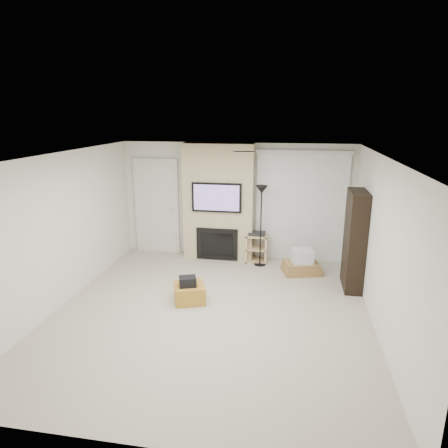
% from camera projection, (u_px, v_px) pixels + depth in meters
% --- Properties ---
extents(floor, '(5.00, 5.50, 0.00)m').
position_uv_depth(floor, '(211.00, 312.00, 6.43)').
color(floor, '#BDB29D').
rests_on(floor, ground).
extents(ceiling, '(5.00, 5.50, 0.00)m').
position_uv_depth(ceiling, '(210.00, 156.00, 5.76)').
color(ceiling, white).
rests_on(ceiling, wall_back).
extents(wall_back, '(5.00, 0.00, 2.50)m').
position_uv_depth(wall_back, '(236.00, 201.00, 8.71)').
color(wall_back, white).
rests_on(wall_back, ground).
extents(wall_front, '(5.00, 0.00, 2.50)m').
position_uv_depth(wall_front, '(147.00, 333.00, 3.49)').
color(wall_front, white).
rests_on(wall_front, ground).
extents(wall_left, '(0.00, 5.50, 2.50)m').
position_uv_depth(wall_left, '(61.00, 231.00, 6.51)').
color(wall_left, white).
rests_on(wall_left, ground).
extents(wall_right, '(0.00, 5.50, 2.50)m').
position_uv_depth(wall_right, '(382.00, 248.00, 5.69)').
color(wall_right, white).
rests_on(wall_right, ground).
extents(hvac_vent, '(0.35, 0.18, 0.01)m').
position_uv_depth(hvac_vent, '(244.00, 152.00, 6.45)').
color(hvac_vent, silver).
rests_on(hvac_vent, ceiling).
extents(ottoman, '(0.64, 0.64, 0.30)m').
position_uv_depth(ottoman, '(190.00, 293.00, 6.78)').
color(ottoman, '#AE7F29').
rests_on(ottoman, floor).
extents(black_bag, '(0.34, 0.30, 0.16)m').
position_uv_depth(black_bag, '(188.00, 281.00, 6.68)').
color(black_bag, black).
rests_on(black_bag, ottoman).
extents(fireplace_wall, '(1.50, 0.47, 2.50)m').
position_uv_depth(fireplace_wall, '(219.00, 203.00, 8.57)').
color(fireplace_wall, '#C7B685').
rests_on(fireplace_wall, floor).
extents(entry_door, '(1.02, 0.11, 2.14)m').
position_uv_depth(entry_door, '(157.00, 207.00, 9.02)').
color(entry_door, silver).
rests_on(entry_door, floor).
extents(vertical_blinds, '(1.98, 0.10, 2.37)m').
position_uv_depth(vertical_blinds, '(301.00, 203.00, 8.42)').
color(vertical_blinds, silver).
rests_on(vertical_blinds, floor).
extents(floor_lamp, '(0.25, 0.25, 1.69)m').
position_uv_depth(floor_lamp, '(261.00, 203.00, 8.10)').
color(floor_lamp, black).
rests_on(floor_lamp, floor).
extents(av_stand, '(0.45, 0.38, 0.66)m').
position_uv_depth(av_stand, '(257.00, 246.00, 8.55)').
color(av_stand, '#DEBD85').
rests_on(av_stand, floor).
extents(box_stack, '(0.85, 0.72, 0.49)m').
position_uv_depth(box_stack, '(302.00, 264.00, 7.98)').
color(box_stack, '#9D7541').
rests_on(box_stack, floor).
extents(bookshelf, '(0.30, 0.80, 1.80)m').
position_uv_depth(bookshelf, '(355.00, 240.00, 7.13)').
color(bookshelf, black).
rests_on(bookshelf, floor).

